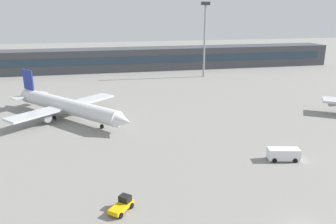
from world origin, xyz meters
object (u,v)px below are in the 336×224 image
airplane_mid (68,106)px  floodlight_tower_west (205,35)px  baggage_tug_yellow (122,205)px  service_van_white (283,154)px

airplane_mid → floodlight_tower_west: 63.85m
baggage_tug_yellow → service_van_white: service_van_white is taller
baggage_tug_yellow → floodlight_tower_west: floodlight_tower_west is taller
airplane_mid → baggage_tug_yellow: airplane_mid is taller
baggage_tug_yellow → service_van_white: (27.76, 9.20, 0.31)m
service_van_white → floodlight_tower_west: floodlight_tower_west is taller
baggage_tug_yellow → service_van_white: 29.25m
baggage_tug_yellow → floodlight_tower_west: (37.22, 82.12, 14.74)m
service_van_white → floodlight_tower_west: 74.93m
airplane_mid → service_van_white: (36.96, -30.91, -1.88)m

